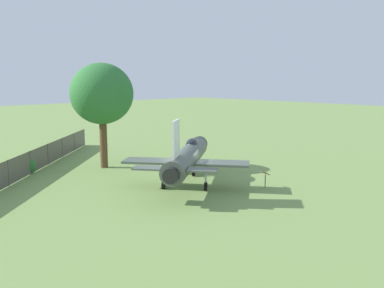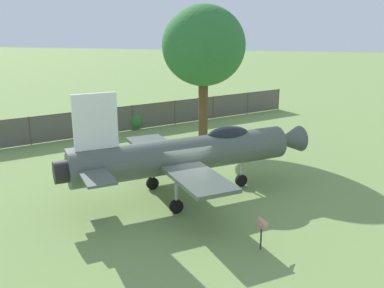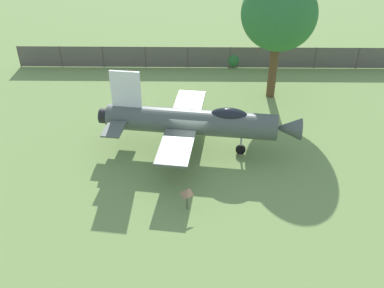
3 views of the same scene
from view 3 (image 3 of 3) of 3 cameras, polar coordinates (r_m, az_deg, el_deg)
ground_plane at (r=27.59m, az=-0.10°, el=-0.74°), size 200.00×200.00×0.00m
display_jet at (r=26.44m, az=0.67°, el=2.93°), size 9.45×11.04×5.11m
shade_tree at (r=32.12m, az=11.22°, el=16.17°), size 5.08×5.36×8.90m
perimeter_fence at (r=38.37m, az=2.20°, el=11.25°), size 22.87×23.65×1.90m
shrub_near_fence at (r=38.88m, az=5.37°, el=10.87°), size 1.07×1.17×1.29m
shrub_by_tree at (r=40.25m, az=-5.07°, el=11.23°), size 1.35×1.11×0.69m
info_plaque at (r=22.68m, az=-0.65°, el=-6.83°), size 0.67×0.51×1.14m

